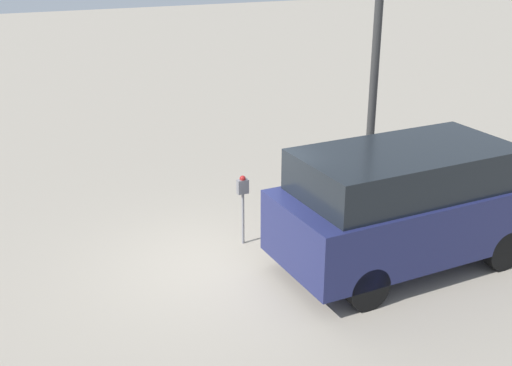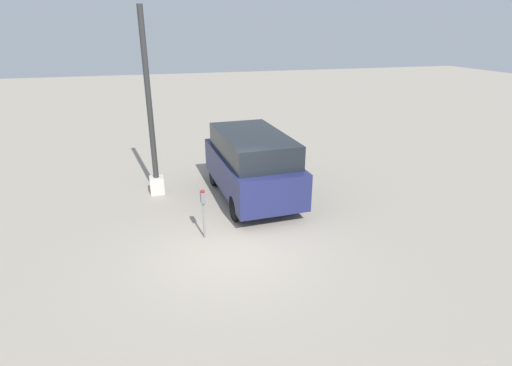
# 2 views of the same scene
# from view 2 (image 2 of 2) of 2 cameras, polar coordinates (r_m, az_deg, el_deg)

# --- Properties ---
(ground_plane) EXTENTS (80.00, 80.00, 0.00)m
(ground_plane) POSITION_cam_2_polar(r_m,az_deg,el_deg) (9.89, -3.57, -9.25)
(ground_plane) COLOR gray
(parking_meter_near) EXTENTS (0.20, 0.11, 1.33)m
(parking_meter_near) POSITION_cam_2_polar(r_m,az_deg,el_deg) (9.97, -7.57, -2.79)
(parking_meter_near) COLOR gray
(parking_meter_near) RESTS_ON ground
(lamp_post) EXTENTS (0.44, 0.44, 5.63)m
(lamp_post) POSITION_cam_2_polar(r_m,az_deg,el_deg) (12.77, -14.60, 6.51)
(lamp_post) COLOR beige
(lamp_post) RESTS_ON ground
(parked_van) EXTENTS (4.56, 2.17, 2.10)m
(parked_van) POSITION_cam_2_polar(r_m,az_deg,el_deg) (12.24, -0.63, 2.82)
(parked_van) COLOR navy
(parked_van) RESTS_ON ground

